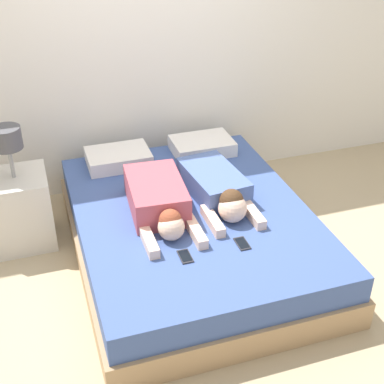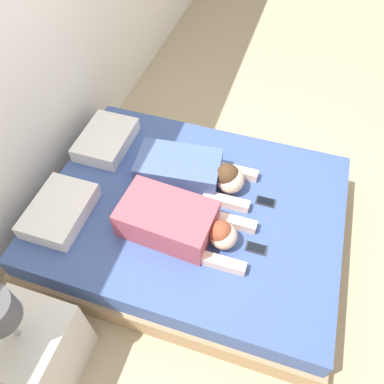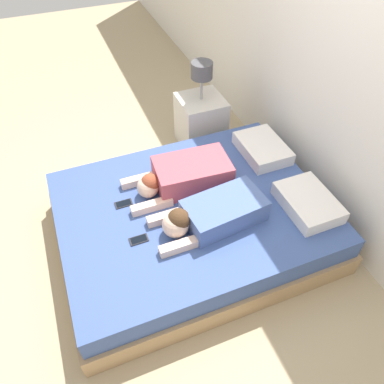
% 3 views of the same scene
% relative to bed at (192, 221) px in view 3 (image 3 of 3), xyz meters
% --- Properties ---
extents(ground_plane, '(12.00, 12.00, 0.00)m').
position_rel_bed_xyz_m(ground_plane, '(0.00, 0.00, -0.20)').
color(ground_plane, tan).
extents(wall_back, '(12.00, 0.06, 2.60)m').
position_rel_bed_xyz_m(wall_back, '(0.00, 1.25, 1.10)').
color(wall_back, white).
rests_on(wall_back, ground_plane).
extents(bed, '(1.71, 2.20, 0.41)m').
position_rel_bed_xyz_m(bed, '(0.00, 0.00, 0.00)').
color(bed, tan).
rests_on(bed, ground_plane).
extents(pillow_head_left, '(0.52, 0.37, 0.12)m').
position_rel_bed_xyz_m(pillow_head_left, '(-0.37, 0.86, 0.27)').
color(pillow_head_left, white).
rests_on(pillow_head_left, bed).
extents(pillow_head_right, '(0.52, 0.37, 0.12)m').
position_rel_bed_xyz_m(pillow_head_right, '(0.37, 0.86, 0.27)').
color(pillow_head_right, white).
rests_on(pillow_head_right, bed).
extents(person_left, '(0.43, 0.91, 0.23)m').
position_rel_bed_xyz_m(person_left, '(-0.24, 0.02, 0.32)').
color(person_left, '#B24C59').
rests_on(person_left, bed).
extents(person_right, '(0.42, 0.90, 0.23)m').
position_rel_bed_xyz_m(person_right, '(0.23, 0.06, 0.31)').
color(person_right, '#4C66A5').
rests_on(person_right, bed).
extents(cell_phone_left, '(0.08, 0.14, 0.01)m').
position_rel_bed_xyz_m(cell_phone_left, '(-0.22, -0.52, 0.21)').
color(cell_phone_left, '#2D2D33').
rests_on(cell_phone_left, bed).
extents(cell_phone_right, '(0.08, 0.14, 0.01)m').
position_rel_bed_xyz_m(cell_phone_right, '(0.19, -0.50, 0.21)').
color(cell_phone_right, '#2D2D33').
rests_on(cell_phone_right, bed).
extents(nightstand, '(0.46, 0.46, 0.98)m').
position_rel_bed_xyz_m(nightstand, '(-1.21, 0.58, 0.12)').
color(nightstand, beige).
rests_on(nightstand, ground_plane).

